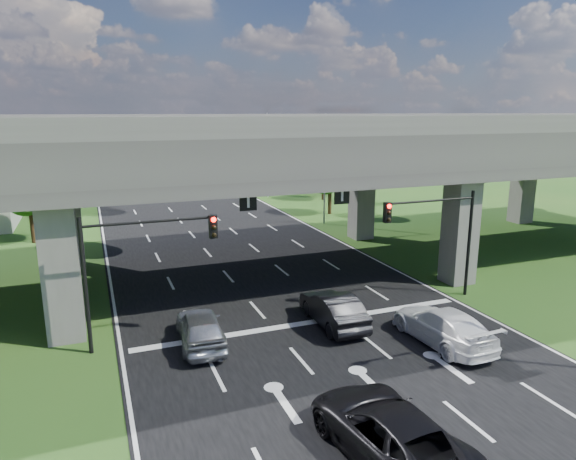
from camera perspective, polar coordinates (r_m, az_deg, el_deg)
ground at (r=22.89m, az=5.76°, el=-13.53°), size 160.00×160.00×0.00m
road at (r=31.42m, az=-2.54°, el=-5.89°), size 18.00×120.00×0.03m
overpass at (r=31.69m, az=-3.86°, el=8.90°), size 80.00×15.00×10.00m
signal_right at (r=28.70m, az=16.40°, el=0.40°), size 5.76×0.54×6.00m
signal_left at (r=22.98m, az=-16.42°, el=-2.71°), size 5.76×0.54×6.00m
streetlight_far at (r=46.68m, az=3.68°, el=7.70°), size 3.38×0.25×10.00m
streetlight_beyond at (r=61.52m, az=-2.66°, el=9.02°), size 3.38×0.25×10.00m
tree_left_near at (r=44.73m, az=-26.92°, el=4.75°), size 4.50×4.50×7.80m
tree_left_mid at (r=53.05m, az=-29.30°, el=4.89°), size 3.91×3.90×6.76m
tree_left_far at (r=60.48m, az=-24.65°, el=7.11°), size 4.80×4.80×8.32m
tree_right_near at (r=51.67m, az=4.77°, el=6.70°), size 4.20×4.20×7.28m
tree_right_mid at (r=60.17m, az=4.01°, el=7.32°), size 3.91×3.90×6.76m
tree_right_far at (r=66.00m, az=-2.15°, el=8.41°), size 4.50×4.50×7.80m
car_silver at (r=23.51m, az=-9.68°, el=-10.66°), size 2.24×4.86×1.61m
car_dark at (r=25.31m, az=5.03°, el=-8.74°), size 1.86×4.97×1.62m
car_white at (r=24.39m, az=16.81°, el=-10.18°), size 2.41×5.58×1.60m
car_trailing at (r=16.74m, az=11.27°, el=-21.19°), size 3.33×6.35×1.71m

